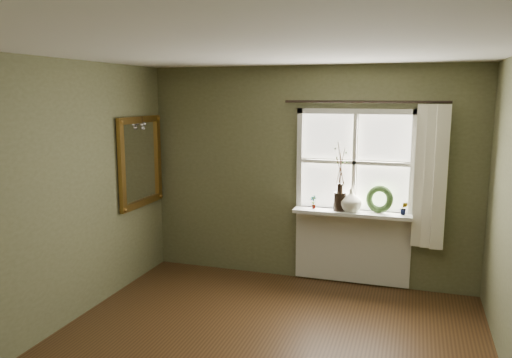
{
  "coord_description": "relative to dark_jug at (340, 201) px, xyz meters",
  "views": [
    {
      "loc": [
        1.22,
        -3.6,
        2.26
      ],
      "look_at": [
        -0.44,
        1.55,
        1.34
      ],
      "focal_mm": 35.0,
      "sensor_mm": 36.0,
      "label": 1
    }
  ],
  "objects": [
    {
      "name": "wreath",
      "position": [
        0.45,
        0.04,
        0.01
      ],
      "size": [
        0.35,
        0.23,
        0.33
      ],
      "primitive_type": "torus",
      "rotation": [
        1.36,
        0.0,
        -0.28
      ],
      "color": "#2E4A21",
      "rests_on": "window_sill"
    },
    {
      "name": "dark_jug",
      "position": [
        0.0,
        0.0,
        0.0
      ],
      "size": [
        0.17,
        0.17,
        0.22
      ],
      "primitive_type": "cylinder",
      "rotation": [
        0.0,
        0.0,
        0.14
      ],
      "color": "black",
      "rests_on": "window_sill"
    },
    {
      "name": "gilt_mirror",
      "position": [
        -2.37,
        -0.42,
        0.43
      ],
      "size": [
        0.1,
        0.92,
        1.1
      ],
      "color": "white",
      "rests_on": "wall_left"
    },
    {
      "name": "wall_back",
      "position": [
        -0.41,
        0.18,
        0.27
      ],
      "size": [
        4.0,
        0.1,
        2.6
      ],
      "primitive_type": "cube",
      "color": "brown",
      "rests_on": "ground"
    },
    {
      "name": "cream_vase",
      "position": [
        0.13,
        0.0,
        0.02
      ],
      "size": [
        0.27,
        0.27,
        0.26
      ],
      "primitive_type": "imported",
      "rotation": [
        0.0,
        0.0,
        -0.09
      ],
      "color": "beige",
      "rests_on": "window_sill"
    },
    {
      "name": "potted_plant_right",
      "position": [
        0.72,
        0.0,
        -0.03
      ],
      "size": [
        0.09,
        0.08,
        0.15
      ],
      "primitive_type": "imported",
      "rotation": [
        0.0,
        0.0,
        -0.13
      ],
      "color": "#2E4A21",
      "rests_on": "window_sill"
    },
    {
      "name": "window_apron",
      "position": [
        0.14,
        0.11,
        -0.57
      ],
      "size": [
        1.36,
        0.04,
        0.88
      ],
      "primitive_type": "cube",
      "color": "silver",
      "rests_on": "ground"
    },
    {
      "name": "curtain_rod",
      "position": [
        0.24,
        0.05,
        1.15
      ],
      "size": [
        1.84,
        0.03,
        0.03
      ],
      "primitive_type": "cylinder",
      "rotation": [
        0.0,
        1.57,
        0.0
      ],
      "color": "black",
      "rests_on": "wall_back"
    },
    {
      "name": "window_frame",
      "position": [
        0.14,
        0.11,
        0.45
      ],
      "size": [
        1.36,
        0.06,
        1.24
      ],
      "color": "silver",
      "rests_on": "wall_back"
    },
    {
      "name": "ceiling",
      "position": [
        -0.41,
        -2.12,
        1.57
      ],
      "size": [
        4.5,
        4.5,
        0.0
      ],
      "primitive_type": "plane",
      "color": "silver",
      "rests_on": "ground"
    },
    {
      "name": "curtain",
      "position": [
        0.98,
        0.01,
        0.34
      ],
      "size": [
        0.36,
        0.12,
        1.59
      ],
      "primitive_type": "cube",
      "color": "#ECE7CD",
      "rests_on": "wall_back"
    },
    {
      "name": "wall_left",
      "position": [
        -2.46,
        -2.12,
        0.27
      ],
      "size": [
        0.1,
        4.5,
        2.6
      ],
      "primitive_type": "cube",
      "color": "brown",
      "rests_on": "ground"
    },
    {
      "name": "potted_plant_left",
      "position": [
        -0.31,
        0.0,
        -0.03
      ],
      "size": [
        0.1,
        0.08,
        0.16
      ],
      "primitive_type": "imported",
      "rotation": [
        0.0,
        0.0,
        -0.34
      ],
      "color": "#2E4A21",
      "rests_on": "window_sill"
    },
    {
      "name": "window_sill",
      "position": [
        0.14,
        0.0,
        -0.13
      ],
      "size": [
        1.36,
        0.26,
        0.04
      ],
      "primitive_type": "cube",
      "color": "silver",
      "rests_on": "wall_back"
    }
  ]
}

